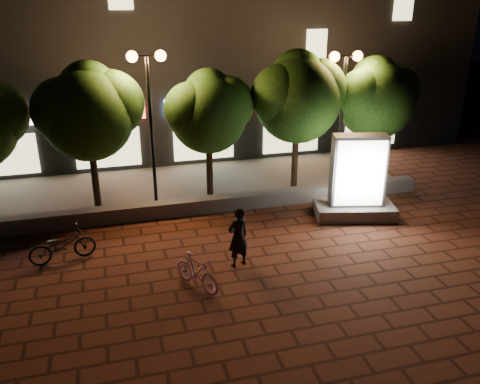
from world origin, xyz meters
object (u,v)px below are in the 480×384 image
object	(u,v)px
tree_far_right	(377,96)
scooter_pink	(197,272)
rider	(238,237)
scooter_parked	(62,245)
tree_mid	(209,109)
street_lamp_right	(344,84)
ad_kiosk	(357,185)
street_lamp_left	(149,89)
tree_left	(89,109)
tree_right	(298,94)

from	to	relation	value
tree_far_right	scooter_pink	size ratio (longest dim) A/B	3.14
rider	scooter_parked	size ratio (longest dim) A/B	0.97
tree_mid	tree_far_right	distance (m)	6.50
street_lamp_right	ad_kiosk	distance (m)	4.05
tree_mid	street_lamp_left	bearing A→B (deg)	-172.69
tree_left	ad_kiosk	size ratio (longest dim) A/B	1.74
street_lamp_left	scooter_pink	bearing A→B (deg)	-86.06
street_lamp_right	ad_kiosk	world-z (taller)	street_lamp_right
ad_kiosk	scooter_parked	distance (m)	9.22
tree_mid	street_lamp_right	xyz separation A→B (m)	(4.95, -0.26, 0.68)
street_lamp_right	scooter_pink	size ratio (longest dim) A/B	3.28
street_lamp_left	tree_mid	bearing A→B (deg)	7.31
tree_left	scooter_pink	xyz separation A→B (m)	(2.34, -6.02, -2.99)
tree_left	street_lamp_left	xyz separation A→B (m)	(1.95, -0.26, 0.58)
tree_mid	scooter_parked	bearing A→B (deg)	-143.39
ad_kiosk	scooter_parked	xyz separation A→B (m)	(-9.17, -0.56, -0.66)
tree_right	street_lamp_right	size ratio (longest dim) A/B	1.02
tree_left	ad_kiosk	xyz separation A→B (m)	(8.20, -3.13, -2.32)
tree_right	street_lamp_left	distance (m)	5.38
rider	scooter_pink	bearing A→B (deg)	13.03
tree_right	scooter_parked	xyz separation A→B (m)	(-8.28, -3.69, -3.10)
street_lamp_left	ad_kiosk	distance (m)	7.47
tree_far_right	scooter_pink	bearing A→B (deg)	-143.57
tree_left	tree_mid	size ratio (longest dim) A/B	1.09
tree_left	tree_far_right	bearing A→B (deg)	-0.00
tree_right	scooter_pink	size ratio (longest dim) A/B	3.34
tree_far_right	rider	size ratio (longest dim) A/B	2.77
tree_mid	street_lamp_left	xyz separation A→B (m)	(-2.05, -0.26, 0.81)
street_lamp_right	rider	distance (m)	7.88
street_lamp_right	tree_left	bearing A→B (deg)	178.32
rider	tree_mid	bearing A→B (deg)	-112.78
ad_kiosk	scooter_pink	size ratio (longest dim) A/B	1.86
tree_mid	tree_right	world-z (taller)	tree_right
street_lamp_right	rider	size ratio (longest dim) A/B	2.89
street_lamp_left	street_lamp_right	size ratio (longest dim) A/B	1.04
ad_kiosk	rider	xyz separation A→B (m)	(-4.57, -2.09, -0.27)
tree_right	street_lamp_right	distance (m)	1.70
tree_right	street_lamp_right	bearing A→B (deg)	-9.10
tree_far_right	street_lamp_right	distance (m)	1.66
tree_left	scooter_parked	size ratio (longest dim) A/B	2.75
tree_mid	scooter_pink	world-z (taller)	tree_mid
tree_mid	rider	world-z (taller)	tree_mid
ad_kiosk	scooter_pink	bearing A→B (deg)	-153.77
scooter_parked	rider	bearing A→B (deg)	-120.03
tree_far_right	scooter_parked	world-z (taller)	tree_far_right
rider	tree_far_right	bearing A→B (deg)	-161.48
tree_mid	rider	bearing A→B (deg)	-94.05
scooter_pink	rider	bearing A→B (deg)	0.34
rider	scooter_parked	world-z (taller)	rider
tree_right	street_lamp_left	world-z (taller)	street_lamp_left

